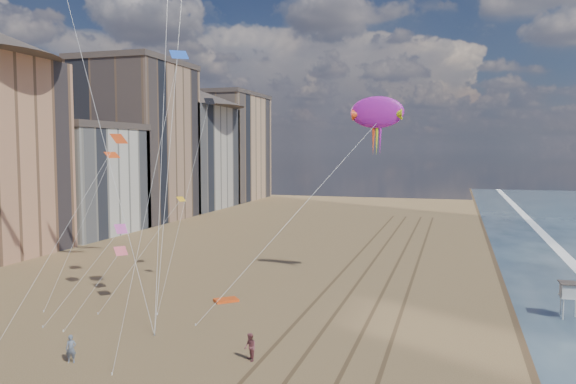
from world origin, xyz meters
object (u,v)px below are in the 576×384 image
at_px(kite_flyer_a, 71,349).
at_px(kite_flyer_b, 250,347).
at_px(lifeguard_stand, 570,291).
at_px(grounded_kite, 226,300).
at_px(show_kite, 377,113).

bearing_deg(kite_flyer_a, kite_flyer_b, -4.86).
xyz_separation_m(lifeguard_stand, kite_flyer_b, (-20.64, -15.26, -1.31)).
bearing_deg(kite_flyer_b, grounded_kite, 171.69).
xyz_separation_m(lifeguard_stand, kite_flyer_a, (-31.09, -18.66, -1.32)).
relative_size(grounded_kite, show_kite, 0.08).
bearing_deg(lifeguard_stand, kite_flyer_b, -143.51).
xyz_separation_m(show_kite, kite_flyer_b, (-4.77, -21.29, -15.59)).
relative_size(lifeguard_stand, kite_flyer_b, 1.62).
distance_m(kite_flyer_a, kite_flyer_b, 11.00).
distance_m(show_kite, kite_flyer_b, 26.82).
height_order(lifeguard_stand, kite_flyer_b, lifeguard_stand).
relative_size(lifeguard_stand, kite_flyer_a, 1.64).
height_order(grounded_kite, show_kite, show_kite).
distance_m(lifeguard_stand, grounded_kite, 27.63).
height_order(lifeguard_stand, kite_flyer_a, lifeguard_stand).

